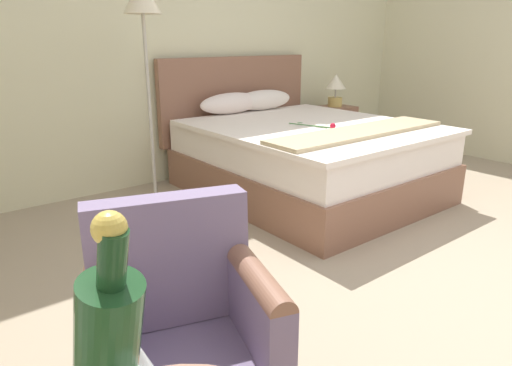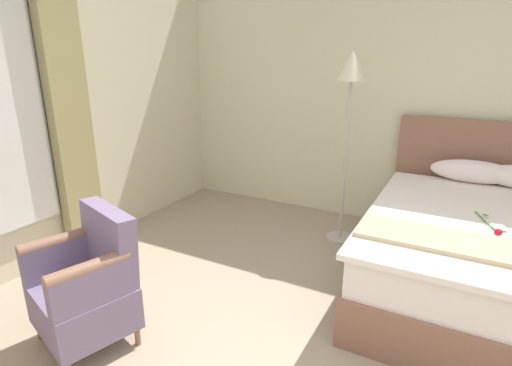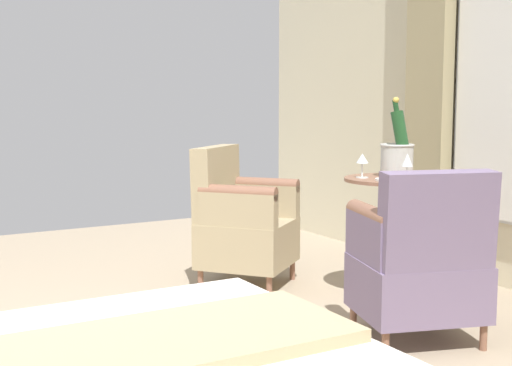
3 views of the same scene
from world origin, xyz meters
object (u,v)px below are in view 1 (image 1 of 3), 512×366
(bed, at_px, (302,154))
(wine_glass_near_edge, at_px, (135,359))
(bedside_lamp, at_px, (336,87))
(nightstand, at_px, (333,132))
(floor_lamp_brass, at_px, (144,25))
(armchair_by_window, at_px, (182,343))

(bed, bearing_deg, wine_glass_near_edge, -138.77)
(bedside_lamp, bearing_deg, nightstand, -0.00)
(nightstand, relative_size, floor_lamp_brass, 0.34)
(floor_lamp_brass, height_order, armchair_by_window, floor_lamp_brass)
(bedside_lamp, height_order, armchair_by_window, bedside_lamp)
(bed, distance_m, armchair_by_window, 2.87)
(bed, relative_size, bedside_lamp, 5.85)
(bed, xyz_separation_m, bedside_lamp, (1.22, 0.72, 0.48))
(bedside_lamp, relative_size, wine_glass_near_edge, 2.36)
(bedside_lamp, bearing_deg, bed, -149.34)
(floor_lamp_brass, distance_m, armchair_by_window, 2.63)
(nightstand, bearing_deg, bed, -149.34)
(bedside_lamp, distance_m, armchair_by_window, 4.30)
(nightstand, height_order, armchair_by_window, armchair_by_window)
(nightstand, bearing_deg, bedside_lamp, 180.00)
(bed, relative_size, armchair_by_window, 2.52)
(floor_lamp_brass, bearing_deg, bed, -18.06)
(bed, distance_m, floor_lamp_brass, 1.74)
(bedside_lamp, bearing_deg, armchair_by_window, -144.24)
(bed, height_order, bedside_lamp, bed)
(bedside_lamp, relative_size, armchair_by_window, 0.43)
(wine_glass_near_edge, relative_size, armchair_by_window, 0.18)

